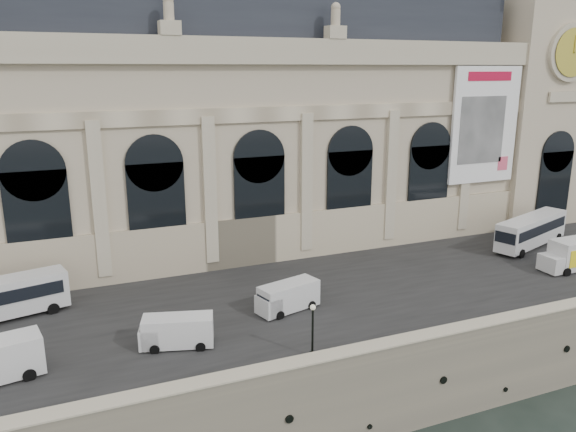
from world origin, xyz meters
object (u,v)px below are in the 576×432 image
at_px(van_b, 174,332).
at_px(van_c, 286,298).
at_px(bus_right, 531,230).
at_px(lamp_left, 313,331).

distance_m(van_b, van_c, 9.95).
bearing_deg(van_b, bus_right, 10.79).
bearing_deg(lamp_left, van_b, 148.88).
relative_size(bus_right, van_c, 2.12).
bearing_deg(bus_right, van_c, -170.40).
relative_size(van_b, lamp_left, 1.41).
bearing_deg(bus_right, lamp_left, -158.37).
relative_size(bus_right, lamp_left, 3.06).
bearing_deg(van_c, lamp_left, -98.55).
distance_m(bus_right, van_c, 32.03).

